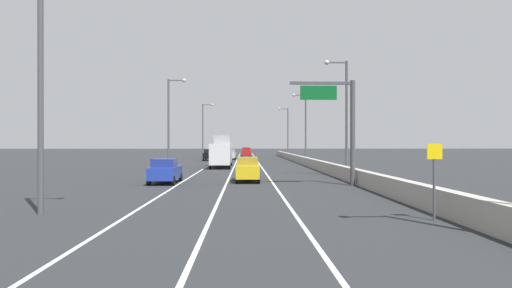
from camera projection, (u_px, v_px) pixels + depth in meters
name	position (u px, v px, depth m)	size (l,w,h in m)	color
ground_plane	(249.00, 162.00, 67.19)	(320.00, 320.00, 0.00)	#26282B
lane_stripe_left	(210.00, 165.00, 58.04)	(0.16, 130.00, 0.00)	silver
lane_stripe_center	(235.00, 165.00, 58.14)	(0.16, 130.00, 0.00)	silver
lane_stripe_right	(260.00, 165.00, 58.24)	(0.16, 130.00, 0.00)	silver
jersey_barrier_right	(324.00, 167.00, 43.41)	(0.60, 120.00, 1.10)	#9E998E
overhead_sign_gantry	(342.00, 119.00, 29.44)	(4.68, 0.36, 7.50)	#47474C
speed_advisory_sign	(434.00, 175.00, 16.13)	(0.60, 0.11, 3.00)	#4C4C51
lamp_post_right_second	(344.00, 110.00, 37.16)	(2.14, 0.44, 10.49)	#4C4C51
lamp_post_right_third	(304.00, 123.00, 62.33)	(2.14, 0.44, 10.49)	#4C4C51
lamp_post_right_fourth	(287.00, 129.00, 87.50)	(2.14, 0.44, 10.49)	#4C4C51
lamp_post_left_near	(46.00, 73.00, 17.51)	(2.14, 0.44, 10.49)	#4C4C51
lamp_post_left_mid	(171.00, 117.00, 47.71)	(2.14, 0.44, 10.49)	#4C4C51
lamp_post_left_far	(204.00, 127.00, 77.95)	(2.14, 0.44, 10.49)	#4C4C51
car_blue_0	(165.00, 171.00, 31.11)	(1.95, 4.31, 1.86)	#1E389E
car_gray_1	(246.00, 152.00, 95.82)	(1.99, 4.71, 2.04)	slate
car_yellow_2	(247.00, 169.00, 32.60)	(1.86, 4.59, 1.94)	gold
car_black_3	(209.00, 155.00, 71.41)	(1.91, 4.33, 1.99)	black
car_silver_4	(231.00, 154.00, 76.34)	(1.93, 4.30, 1.86)	#B7B7BC
car_red_5	(246.00, 152.00, 87.42)	(2.06, 4.68, 2.12)	red
box_truck	(222.00, 153.00, 51.87)	(2.54, 9.57, 4.04)	silver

